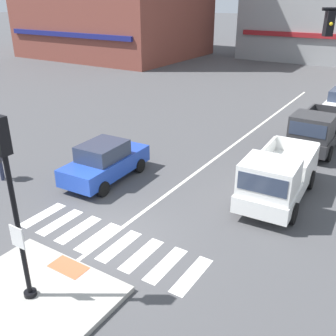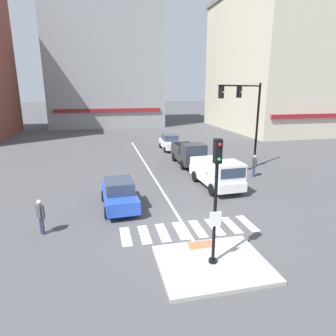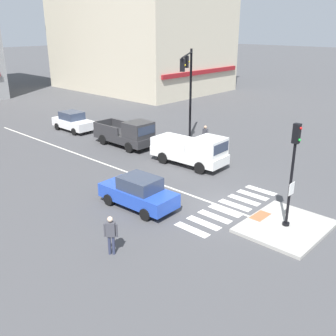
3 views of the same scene
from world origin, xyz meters
The scene contains 21 objects.
ground_plane centered at (0.00, 0.00, 0.00)m, with size 300.00×300.00×0.00m, color #474749.
traffic_island centered at (0.00, -3.08, 0.07)m, with size 4.07×3.31×0.15m, color #A3A099.
tactile_pad_front centered at (0.00, -1.78, 0.15)m, with size 1.10×0.60×0.01m, color #DB5B38.
signal_pole centered at (0.00, -3.09, 2.97)m, with size 0.44×0.38×4.69m.
crosswalk_stripe_a centered at (-3.01, -0.08, 0.00)m, with size 0.44×1.80×0.01m, color silver.
crosswalk_stripe_b centered at (-2.15, -0.08, 0.00)m, with size 0.44×1.80×0.01m, color silver.
crosswalk_stripe_c centered at (-1.29, -0.08, 0.00)m, with size 0.44×1.80×0.01m, color silver.
crosswalk_stripe_d centered at (-0.43, -0.08, 0.00)m, with size 0.44×1.80×0.01m, color silver.
crosswalk_stripe_e centered at (0.43, -0.08, 0.00)m, with size 0.44×1.80×0.01m, color silver.
crosswalk_stripe_f centered at (1.29, -0.08, 0.00)m, with size 0.44×1.80×0.01m, color silver.
crosswalk_stripe_g centered at (2.15, -0.08, 0.00)m, with size 0.44×1.80×0.01m, color silver.
crosswalk_stripe_h centered at (3.01, -0.08, 0.00)m, with size 0.44×1.80×0.01m, color silver.
lane_centre_line centered at (-0.14, 10.00, 0.00)m, with size 0.14×28.00×0.01m, color silver.
traffic_light_mast centered at (7.34, 8.92, 4.84)m, with size 5.01×3.42×6.93m.
building_corner_left centered at (24.05, 31.79, 10.47)m, with size 16.41×22.53×20.89m.
car_white_eastbound_distant centered at (3.45, 18.52, 0.81)m, with size 1.85×4.10×1.64m.
car_blue_westbound_near centered at (-3.03, 3.36, 0.81)m, with size 1.99×4.17×1.64m.
pickup_truck_charcoal_eastbound_far centered at (3.51, 11.46, 0.98)m, with size 2.08×5.11×2.08m.
pickup_truck_white_eastbound_mid centered at (3.58, 5.16, 0.98)m, with size 2.25×5.19×2.08m.
pedestrian_at_curb_left centered at (-6.70, 1.02, 0.98)m, with size 0.40×0.44×1.67m.
pedestrian_waiting_far_side centered at (7.29, 7.17, 0.98)m, with size 0.26×0.55×1.67m.
Camera 3 is at (-15.06, -9.78, 8.65)m, focal length 41.68 mm.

